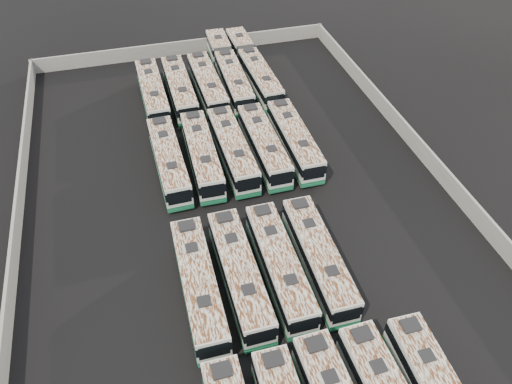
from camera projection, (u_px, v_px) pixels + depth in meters
name	position (u px, v px, depth m)	size (l,w,h in m)	color
ground	(243.00, 211.00, 52.12)	(140.00, 140.00, 0.00)	black
perimeter_wall	(243.00, 204.00, 51.37)	(45.20, 73.20, 2.20)	slate
bus_midfront_far_left	(199.00, 285.00, 42.76)	(2.96, 13.41, 3.77)	silver
bus_midfront_left	(240.00, 274.00, 43.61)	(2.91, 13.38, 3.77)	silver
bus_midfront_center	(280.00, 266.00, 44.36)	(2.82, 13.23, 3.73)	silver
bus_midfront_right	(318.00, 258.00, 45.05)	(2.95, 13.22, 3.72)	silver
bus_midback_far_left	(169.00, 161.00, 55.28)	(3.09, 13.36, 3.75)	silver
bus_midback_left	(202.00, 155.00, 56.07)	(3.12, 13.43, 3.77)	silver
bus_midback_center	(233.00, 149.00, 56.77)	(3.05, 13.48, 3.79)	silver
bus_midback_right	(264.00, 145.00, 57.43)	(2.88, 13.24, 3.73)	silver
bus_midback_far_right	(294.00, 140.00, 58.14)	(2.88, 13.26, 3.73)	silver
bus_back_far_left	(153.00, 93.00, 65.73)	(3.01, 13.44, 3.78)	silver
bus_back_left	(180.00, 89.00, 66.48)	(2.90, 13.41, 3.78)	silver
bus_back_center	(208.00, 85.00, 67.21)	(3.08, 13.48, 3.79)	silver
bus_back_right	(229.00, 70.00, 70.45)	(3.21, 20.38, 3.69)	silver
bus_back_far_right	(253.00, 67.00, 71.12)	(3.15, 20.12, 3.64)	silver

